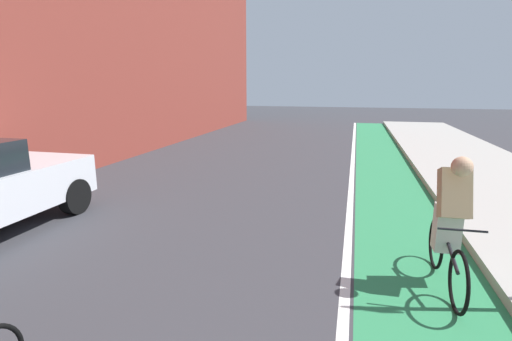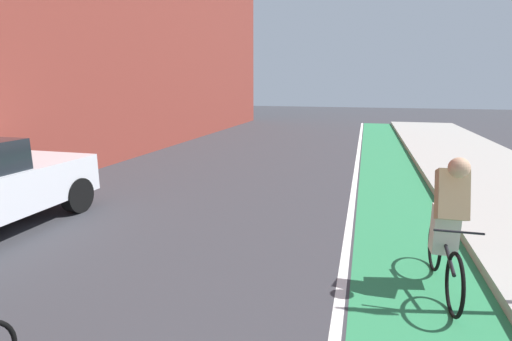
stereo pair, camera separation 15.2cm
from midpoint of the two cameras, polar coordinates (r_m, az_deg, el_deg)
The scene contains 4 objects.
ground_plane at distance 7.65m, azimuth -6.54°, elevation -5.45°, with size 71.77×71.77×0.00m, color #38383D.
bike_lane_paint at distance 9.13m, azimuth 19.15°, elevation -3.09°, with size 1.60×32.62×0.00m, color #2D8451.
lane_divider_stripe at distance 9.09m, azimuth 13.49°, elevation -2.78°, with size 0.12×32.62×0.00m, color white.
cyclist_trailing at distance 4.97m, azimuth 26.13°, elevation -6.96°, with size 0.48×1.73×1.62m.
Camera 1 is at (2.57, 5.51, 2.37)m, focal length 26.89 mm.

